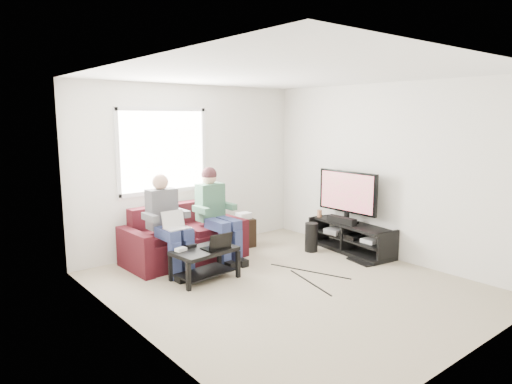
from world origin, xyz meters
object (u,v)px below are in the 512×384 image
Objects in this scene: tv_stand at (351,239)px; end_table at (244,231)px; coffee_table at (205,257)px; subwoofer at (311,237)px; sofa at (183,240)px; tv at (347,193)px.

end_table is (-1.10, 1.33, 0.05)m from tv_stand.
subwoofer is at bearing -0.02° from coffee_table.
sofa is at bearing -179.27° from end_table.
end_table is at bearing 131.67° from tv.
tv is at bearing 91.47° from tv_stand.
subwoofer is (-0.45, 0.32, -0.70)m from tv.
subwoofer is at bearing -54.43° from end_table.
tv_stand is at bearing -88.53° from tv.
sofa is 2.00m from subwoofer.
tv is 1.78m from end_table.
tv is at bearing -7.58° from coffee_table.
coffee_table is 1.89× the size of subwoofer.
tv_stand is 1.73m from end_table.
sofa is at bearing 151.43° from tv.
sofa reaches higher than tv_stand.
tv is 1.96× the size of end_table.
tv_stand is at bearing -30.48° from sofa.
tv_stand is at bearing -50.47° from end_table.
tv is at bearing -35.91° from subwoofer.
coffee_table is 2.48m from tv_stand.
subwoofer is 0.82× the size of end_table.
tv reaches higher than tv_stand.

